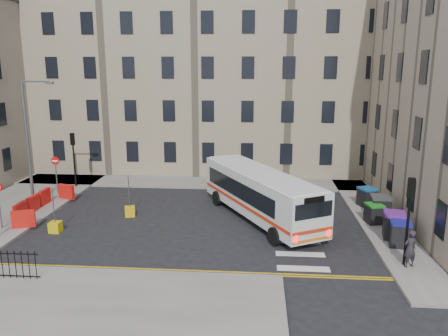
# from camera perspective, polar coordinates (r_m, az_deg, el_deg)

# --- Properties ---
(ground) EXTENTS (120.00, 120.00, 0.00)m
(ground) POSITION_cam_1_polar(r_m,az_deg,el_deg) (26.28, 0.28, -7.01)
(ground) COLOR black
(ground) RESTS_ON ground
(pavement_north) EXTENTS (36.00, 3.20, 0.15)m
(pavement_north) POSITION_cam_1_polar(r_m,az_deg,el_deg) (35.29, -8.41, -1.81)
(pavement_north) COLOR slate
(pavement_north) RESTS_ON ground
(pavement_east) EXTENTS (2.40, 26.00, 0.15)m
(pavement_east) POSITION_cam_1_polar(r_m,az_deg,el_deg) (30.82, 17.86, -4.47)
(pavement_east) COLOR slate
(pavement_east) RESTS_ON ground
(pavement_west) EXTENTS (6.00, 22.00, 0.15)m
(pavement_west) POSITION_cam_1_polar(r_m,az_deg,el_deg) (31.43, -26.04, -4.85)
(pavement_west) COLOR slate
(pavement_west) RESTS_ON ground
(pavement_sw) EXTENTS (20.00, 6.00, 0.15)m
(pavement_sw) POSITION_cam_1_polar(r_m,az_deg,el_deg) (19.27, -24.37, -15.74)
(pavement_sw) COLOR slate
(pavement_sw) RESTS_ON ground
(terrace_north) EXTENTS (38.30, 10.80, 17.20)m
(terrace_north) POSITION_cam_1_polar(r_m,az_deg,el_deg) (41.11, -8.01, 12.32)
(terrace_north) COLOR gray
(terrace_north) RESTS_ON ground
(traffic_light_east) EXTENTS (0.28, 0.22, 4.10)m
(traffic_light_east) POSITION_cam_1_polar(r_m,az_deg,el_deg) (21.18, 23.03, -4.84)
(traffic_light_east) COLOR black
(traffic_light_east) RESTS_ON pavement_east
(traffic_light_nw) EXTENTS (0.28, 0.22, 4.10)m
(traffic_light_nw) POSITION_cam_1_polar(r_m,az_deg,el_deg) (34.62, -19.08, 2.07)
(traffic_light_nw) COLOR black
(traffic_light_nw) RESTS_ON pavement_west
(streetlamp) EXTENTS (0.50, 0.22, 8.14)m
(streetlamp) POSITION_cam_1_polar(r_m,az_deg,el_deg) (30.85, -24.28, 3.16)
(streetlamp) COLOR #595B5E
(streetlamp) RESTS_ON pavement_west
(no_entry_north) EXTENTS (0.60, 0.08, 3.00)m
(no_entry_north) POSITION_cam_1_polar(r_m,az_deg,el_deg) (33.21, -21.13, 0.08)
(no_entry_north) COLOR #595B5E
(no_entry_north) RESTS_ON pavement_west
(roadworks_barriers) EXTENTS (1.66, 6.26, 1.00)m
(roadworks_barriers) POSITION_cam_1_polar(r_m,az_deg,el_deg) (29.81, -23.04, -4.32)
(roadworks_barriers) COLOR red
(roadworks_barriers) RESTS_ON pavement_west
(bus) EXTENTS (7.36, 10.61, 2.94)m
(bus) POSITION_cam_1_polar(r_m,az_deg,el_deg) (26.23, 4.69, -3.19)
(bus) COLOR silver
(bus) RESTS_ON ground
(wheelie_bin_a) EXTENTS (1.26, 1.37, 1.30)m
(wheelie_bin_a) POSITION_cam_1_polar(r_m,az_deg,el_deg) (24.03, 22.00, -7.89)
(wheelie_bin_a) COLOR black
(wheelie_bin_a) RESTS_ON pavement_east
(wheelie_bin_b) EXTENTS (1.32, 1.45, 1.39)m
(wheelie_bin_b) POSITION_cam_1_polar(r_m,az_deg,el_deg) (24.95, 21.33, -6.96)
(wheelie_bin_b) COLOR black
(wheelie_bin_b) RESTS_ON pavement_east
(wheelie_bin_c) EXTENTS (1.09, 1.19, 1.14)m
(wheelie_bin_c) POSITION_cam_1_polar(r_m,az_deg,el_deg) (26.91, 19.01, -5.62)
(wheelie_bin_c) COLOR black
(wheelie_bin_c) RESTS_ON pavement_east
(wheelie_bin_d) EXTENTS (1.22, 1.37, 1.42)m
(wheelie_bin_d) POSITION_cam_1_polar(r_m,az_deg,el_deg) (27.69, 19.73, -4.86)
(wheelie_bin_d) COLOR black
(wheelie_bin_d) RESTS_ON pavement_east
(wheelie_bin_e) EXTENTS (1.30, 1.38, 1.22)m
(wheelie_bin_e) POSITION_cam_1_polar(r_m,az_deg,el_deg) (29.98, 18.18, -3.61)
(wheelie_bin_e) COLOR black
(wheelie_bin_e) RESTS_ON pavement_east
(pedestrian) EXTENTS (0.75, 0.64, 1.75)m
(pedestrian) POSITION_cam_1_polar(r_m,az_deg,el_deg) (21.65, 23.13, -9.66)
(pedestrian) COLOR black
(pedestrian) RESTS_ON pavement_east
(bollard_yellow) EXTENTS (0.75, 0.75, 0.60)m
(bollard_yellow) POSITION_cam_1_polar(r_m,az_deg,el_deg) (27.75, -12.19, -5.56)
(bollard_yellow) COLOR #DCA30C
(bollard_yellow) RESTS_ON ground
(bollard_chevron) EXTENTS (0.61, 0.61, 0.60)m
(bollard_chevron) POSITION_cam_1_polar(r_m,az_deg,el_deg) (26.29, -21.16, -7.21)
(bollard_chevron) COLOR gold
(bollard_chevron) RESTS_ON ground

